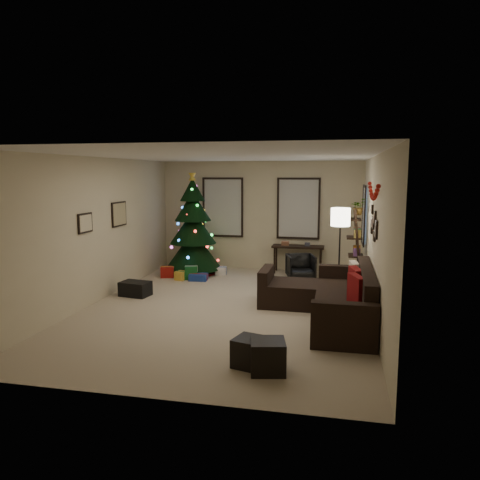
# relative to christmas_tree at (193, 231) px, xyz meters

# --- Properties ---
(floor) EXTENTS (7.00, 7.00, 0.00)m
(floor) POSITION_rel_christmas_tree_xyz_m (1.48, -2.64, -1.03)
(floor) COLOR tan
(floor) RESTS_ON ground
(ceiling) EXTENTS (7.00, 7.00, 0.00)m
(ceiling) POSITION_rel_christmas_tree_xyz_m (1.48, -2.64, 1.67)
(ceiling) COLOR white
(ceiling) RESTS_ON floor
(wall_back) EXTENTS (5.00, 0.00, 5.00)m
(wall_back) POSITION_rel_christmas_tree_xyz_m (1.48, 0.86, 0.32)
(wall_back) COLOR beige
(wall_back) RESTS_ON floor
(wall_front) EXTENTS (5.00, 0.00, 5.00)m
(wall_front) POSITION_rel_christmas_tree_xyz_m (1.48, -6.14, 0.32)
(wall_front) COLOR beige
(wall_front) RESTS_ON floor
(wall_left) EXTENTS (0.00, 7.00, 7.00)m
(wall_left) POSITION_rel_christmas_tree_xyz_m (-1.02, -2.64, 0.32)
(wall_left) COLOR beige
(wall_left) RESTS_ON floor
(wall_right) EXTENTS (0.00, 7.00, 7.00)m
(wall_right) POSITION_rel_christmas_tree_xyz_m (3.98, -2.64, 0.32)
(wall_right) COLOR beige
(wall_right) RESTS_ON floor
(window_back_left) EXTENTS (1.05, 0.06, 1.50)m
(window_back_left) POSITION_rel_christmas_tree_xyz_m (0.53, 0.83, 0.52)
(window_back_left) COLOR #728CB2
(window_back_left) RESTS_ON wall_back
(window_back_right) EXTENTS (1.05, 0.06, 1.50)m
(window_back_right) POSITION_rel_christmas_tree_xyz_m (2.43, 0.83, 0.52)
(window_back_right) COLOR #728CB2
(window_back_right) RESTS_ON wall_back
(window_right_wall) EXTENTS (0.06, 0.90, 1.30)m
(window_right_wall) POSITION_rel_christmas_tree_xyz_m (3.95, -0.09, 0.47)
(window_right_wall) COLOR #728CB2
(window_right_wall) RESTS_ON wall_right
(christmas_tree) EXTENTS (1.34, 1.34, 2.50)m
(christmas_tree) POSITION_rel_christmas_tree_xyz_m (0.00, 0.00, 0.00)
(christmas_tree) COLOR black
(christmas_tree) RESTS_ON floor
(presents) EXTENTS (1.43, 1.01, 0.30)m
(presents) POSITION_rel_christmas_tree_xyz_m (0.12, -0.52, -0.92)
(presents) COLOR navy
(presents) RESTS_ON floor
(sofa) EXTENTS (1.94, 2.82, 0.88)m
(sofa) POSITION_rel_christmas_tree_xyz_m (3.31, -2.80, -0.75)
(sofa) COLOR black
(sofa) RESTS_ON floor
(pillow_red_a) EXTENTS (0.28, 0.49, 0.47)m
(pillow_red_a) POSITION_rel_christmas_tree_xyz_m (3.69, -3.50, -0.39)
(pillow_red_a) COLOR maroon
(pillow_red_a) RESTS_ON sofa
(pillow_red_b) EXTENTS (0.23, 0.49, 0.47)m
(pillow_red_b) POSITION_rel_christmas_tree_xyz_m (3.69, -2.93, -0.39)
(pillow_red_b) COLOR maroon
(pillow_red_b) RESTS_ON sofa
(pillow_cream) EXTENTS (0.18, 0.44, 0.43)m
(pillow_cream) POSITION_rel_christmas_tree_xyz_m (3.69, -2.23, -0.40)
(pillow_cream) COLOR beige
(pillow_cream) RESTS_ON sofa
(ottoman_near) EXTENTS (0.47, 0.47, 0.36)m
(ottoman_near) POSITION_rel_christmas_tree_xyz_m (2.36, -5.08, -0.85)
(ottoman_near) COLOR black
(ottoman_near) RESTS_ON floor
(ottoman_far) EXTENTS (0.49, 0.49, 0.39)m
(ottoman_far) POSITION_rel_christmas_tree_xyz_m (2.60, -5.20, -0.84)
(ottoman_far) COLOR black
(ottoman_far) RESTS_ON floor
(desk) EXTENTS (1.24, 0.44, 0.67)m
(desk) POSITION_rel_christmas_tree_xyz_m (2.46, 0.58, -0.44)
(desk) COLOR black
(desk) RESTS_ON floor
(desk_chair) EXTENTS (0.68, 0.66, 0.57)m
(desk_chair) POSITION_rel_christmas_tree_xyz_m (2.58, -0.07, -0.75)
(desk_chair) COLOR black
(desk_chair) RESTS_ON floor
(bookshelf) EXTENTS (0.30, 0.50, 1.70)m
(bookshelf) POSITION_rel_christmas_tree_xyz_m (3.78, -0.75, -0.21)
(bookshelf) COLOR black
(bookshelf) RESTS_ON floor
(potted_plant) EXTENTS (0.51, 0.52, 0.44)m
(potted_plant) POSITION_rel_christmas_tree_xyz_m (3.78, -0.85, 0.75)
(potted_plant) COLOR #4C4C4C
(potted_plant) RESTS_ON bookshelf
(floor_lamp) EXTENTS (0.37, 0.37, 1.74)m
(floor_lamp) POSITION_rel_christmas_tree_xyz_m (3.43, -1.47, 0.42)
(floor_lamp) COLOR black
(floor_lamp) RESTS_ON floor
(art_map) EXTENTS (0.04, 0.60, 0.50)m
(art_map) POSITION_rel_christmas_tree_xyz_m (-1.00, -1.81, 0.54)
(art_map) COLOR black
(art_map) RESTS_ON wall_left
(art_abstract) EXTENTS (0.04, 0.45, 0.35)m
(art_abstract) POSITION_rel_christmas_tree_xyz_m (-1.00, -3.11, 0.49)
(art_abstract) COLOR black
(art_abstract) RESTS_ON wall_left
(gallery) EXTENTS (0.03, 1.25, 0.54)m
(gallery) POSITION_rel_christmas_tree_xyz_m (3.96, -2.71, 0.54)
(gallery) COLOR black
(gallery) RESTS_ON wall_right
(garland) EXTENTS (0.08, 1.90, 0.30)m
(garland) POSITION_rel_christmas_tree_xyz_m (3.93, -2.71, 1.08)
(garland) COLOR #A5140C
(garland) RESTS_ON wall_right
(stocking_left) EXTENTS (0.20, 0.05, 0.36)m
(stocking_left) POSITION_rel_christmas_tree_xyz_m (1.34, 0.95, 0.52)
(stocking_left) COLOR #990F0C
(stocking_left) RESTS_ON wall_back
(stocking_right) EXTENTS (0.20, 0.05, 0.36)m
(stocking_right) POSITION_rel_christmas_tree_xyz_m (1.67, 0.89, 0.53)
(stocking_right) COLOR #990F0C
(stocking_right) RESTS_ON wall_back
(storage_bin) EXTENTS (0.62, 0.46, 0.28)m
(storage_bin) POSITION_rel_christmas_tree_xyz_m (-0.49, -2.23, -0.89)
(storage_bin) COLOR black
(storage_bin) RESTS_ON floor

